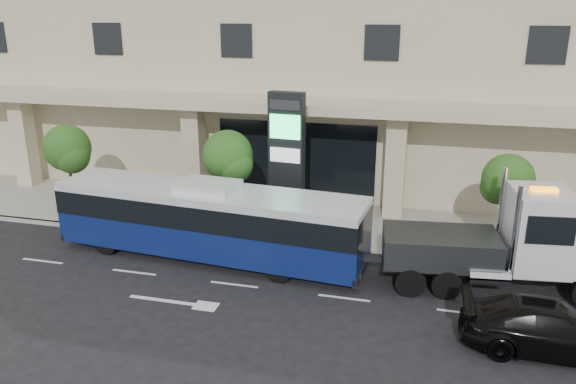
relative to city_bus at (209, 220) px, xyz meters
name	(u,v)px	position (x,y,z in m)	size (l,w,h in m)	color
ground	(247,267)	(1.71, -0.50, -1.60)	(120.00, 120.00, 0.00)	black
sidewalk	(281,220)	(1.71, 4.50, -1.53)	(120.00, 6.00, 0.15)	gray
curb	(262,245)	(1.71, 1.50, -1.53)	(120.00, 0.30, 0.15)	gray
convention_center	(327,0)	(1.71, 14.92, 8.37)	(60.00, 17.60, 20.00)	tan
tree_left	(68,151)	(-8.27, 3.09, 1.51)	(2.27, 2.20, 4.22)	#422B19
tree_mid	(228,159)	(-0.27, 3.09, 1.66)	(2.28, 2.20, 4.38)	#422B19
tree_right	(508,183)	(11.23, 3.09, 1.43)	(2.10, 2.00, 4.04)	#422B19
city_bus	(209,220)	(0.00, 0.00, 0.00)	(12.61, 3.70, 3.15)	black
tow_truck	(512,244)	(11.18, 0.14, 0.11)	(9.19, 3.16, 4.16)	#2D3033
black_sedan	(553,328)	(11.98, -3.60, -0.86)	(2.09, 5.15, 1.49)	black
signage_pylon	(287,162)	(2.28, 3.36, 1.63)	(1.56, 0.69, 6.07)	black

